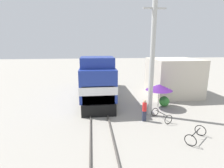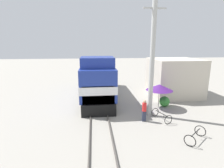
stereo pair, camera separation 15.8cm
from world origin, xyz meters
TOP-DOWN VIEW (x-y plane):
  - ground_plane at (0.00, 0.00)m, footprint 120.00×120.00m
  - rail_near at (-0.72, 0.00)m, footprint 0.08×29.66m
  - rail_far at (0.72, 0.00)m, footprint 0.08×29.66m
  - locomotive at (0.00, 4.31)m, footprint 3.23×12.61m
  - utility_pole at (4.33, -1.64)m, footprint 1.80×0.39m
  - vendor_umbrella at (5.76, 0.08)m, footprint 2.49×2.49m
  - billboard_sign at (7.94, 2.65)m, footprint 2.13×0.12m
  - shrub_cluster at (6.47, 0.36)m, footprint 0.99×0.99m
  - person_bystander at (3.52, -2.73)m, footprint 0.34×0.34m
  - bicycle at (4.96, -2.70)m, footprint 1.20×1.82m
  - bicycle_spare at (5.90, -5.92)m, footprint 1.83×1.68m
  - building_block_distant at (9.05, 4.12)m, footprint 5.27×5.29m

SIDE VIEW (x-z plane):
  - ground_plane at x=0.00m, z-range 0.00..0.00m
  - rail_near at x=-0.72m, z-range 0.00..0.15m
  - rail_far at x=0.72m, z-range 0.00..0.15m
  - bicycle at x=4.96m, z-range 0.01..0.74m
  - bicycle_spare at x=5.90m, z-range 0.01..0.74m
  - shrub_cluster at x=6.47m, z-range 0.00..0.99m
  - person_bystander at x=3.52m, z-range 0.08..1.83m
  - vendor_umbrella at x=5.76m, z-range 0.86..3.15m
  - locomotive at x=0.00m, z-range -0.33..4.49m
  - building_block_distant at x=9.05m, z-range 0.00..4.30m
  - billboard_sign at x=7.94m, z-range 0.78..3.82m
  - utility_pole at x=4.33m, z-range 0.06..9.84m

